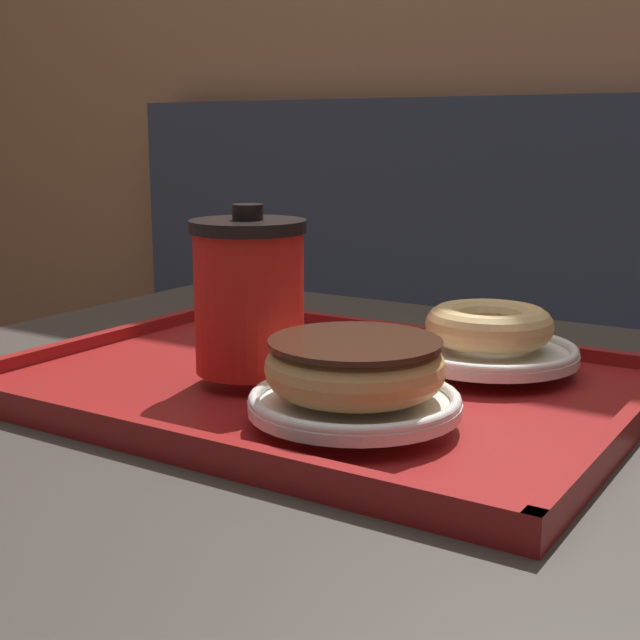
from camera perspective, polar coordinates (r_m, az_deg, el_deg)
The scene contains 9 objects.
booth_bench at distance 1.69m, azimuth 9.31°, elevation -9.77°, with size 1.71×0.44×1.00m.
cafe_table at distance 0.79m, azimuth -0.14°, elevation -17.47°, with size 0.93×0.86×0.72m.
serving_tray at distance 0.75m, azimuth 0.00°, elevation -4.23°, with size 0.51×0.38×0.02m.
coffee_cup_front at distance 0.73m, azimuth -4.56°, elevation 1.61°, with size 0.09×0.09×0.14m.
plate_with_chocolate_donut at distance 0.63m, azimuth 2.23°, elevation -5.24°, with size 0.15×0.15×0.01m.
donut_chocolate_glazed at distance 0.62m, azimuth 2.25°, elevation -2.94°, with size 0.13×0.13×0.04m.
plate_with_plain_donut at distance 0.78m, azimuth 10.70°, elevation -1.99°, with size 0.15×0.15×0.01m.
donut_plain at distance 0.78m, azimuth 10.77°, elevation -0.33°, with size 0.11×0.11×0.03m.
spoon at distance 0.86m, azimuth -0.49°, elevation -0.76°, with size 0.16×0.04×0.01m.
Camera 1 is at (0.37, -0.58, 0.94)m, focal length 50.00 mm.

